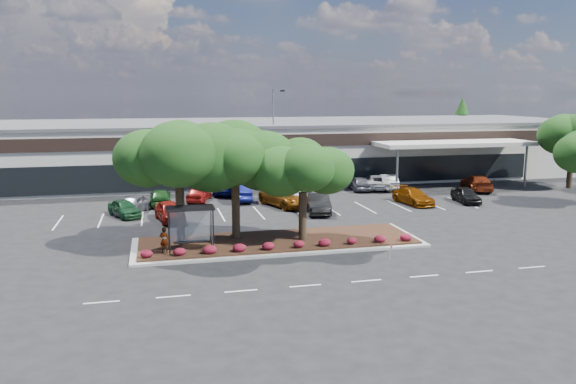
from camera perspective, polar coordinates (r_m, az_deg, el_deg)
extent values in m
plane|color=black|center=(32.35, 4.04, -6.85)|extent=(160.00, 160.00, 0.00)
cube|color=#BCB8AC|center=(64.52, -5.02, 4.28)|extent=(80.00, 20.00, 6.00)
cube|color=#505052|center=(64.29, -5.07, 7.04)|extent=(80.40, 20.40, 0.30)
cube|color=black|center=(54.47, -3.49, 5.16)|extent=(80.00, 0.25, 1.20)
cube|color=black|center=(54.83, -3.45, 1.83)|extent=(60.00, 0.18, 2.60)
cube|color=#BB0D12|center=(53.69, -9.81, 4.97)|extent=(6.00, 0.12, 1.00)
cube|color=#BCB8AC|center=(59.08, 16.50, 4.76)|extent=(16.00, 5.00, 0.40)
cylinder|color=slate|center=(54.37, 11.01, 2.12)|extent=(0.24, 0.24, 4.20)
cylinder|color=slate|center=(61.47, 23.00, 2.40)|extent=(0.24, 0.24, 4.20)
cube|color=#A5A59F|center=(35.55, -0.99, -5.15)|extent=(18.00, 6.00, 0.15)
cube|color=#48281C|center=(35.52, -0.99, -4.96)|extent=(17.20, 5.20, 0.12)
cube|color=silver|center=(27.30, -18.42, -10.58)|extent=(1.60, 0.12, 0.01)
cube|color=silver|center=(27.18, -11.58, -10.35)|extent=(1.60, 0.12, 0.01)
cube|color=silver|center=(27.43, -4.78, -9.98)|extent=(1.60, 0.12, 0.01)
cube|color=silver|center=(28.05, 1.78, -9.49)|extent=(1.60, 0.12, 0.01)
cube|color=silver|center=(29.02, 7.96, -8.91)|extent=(1.60, 0.12, 0.01)
cube|color=silver|center=(30.29, 13.67, -8.29)|extent=(1.60, 0.12, 0.01)
cube|color=silver|center=(31.83, 18.86, -7.65)|extent=(1.60, 0.12, 0.01)
cube|color=silver|center=(33.61, 23.52, -7.02)|extent=(1.60, 0.12, 0.01)
cube|color=silver|center=(44.59, -22.33, -2.89)|extent=(0.12, 5.00, 0.01)
cube|color=silver|center=(44.21, -18.49, -2.75)|extent=(0.12, 5.00, 0.01)
cube|color=silver|center=(44.03, -14.60, -2.61)|extent=(0.12, 5.00, 0.01)
cube|color=silver|center=(44.06, -10.69, -2.45)|extent=(0.12, 5.00, 0.01)
cube|color=silver|center=(44.29, -6.81, -2.28)|extent=(0.12, 5.00, 0.01)
cube|color=silver|center=(44.72, -2.99, -2.10)|extent=(0.12, 5.00, 0.01)
cube|color=silver|center=(45.34, 0.74, -1.92)|extent=(0.12, 5.00, 0.01)
cube|color=silver|center=(46.15, 4.36, -1.74)|extent=(0.12, 5.00, 0.01)
cube|color=silver|center=(47.14, 7.83, -1.55)|extent=(0.12, 5.00, 0.01)
cube|color=silver|center=(48.30, 11.16, -1.37)|extent=(0.12, 5.00, 0.01)
cube|color=silver|center=(49.61, 14.31, -1.20)|extent=(0.12, 5.00, 0.01)
cube|color=silver|center=(51.06, 17.29, -1.03)|extent=(0.12, 5.00, 0.01)
cylinder|color=black|center=(33.89, -12.03, -3.63)|extent=(0.08, 0.08, 2.50)
cylinder|color=black|center=(34.03, -7.81, -3.44)|extent=(0.08, 0.08, 2.50)
cylinder|color=black|center=(32.63, -11.96, -4.15)|extent=(0.08, 0.08, 2.50)
cylinder|color=black|center=(32.77, -7.58, -3.96)|extent=(0.08, 0.08, 2.50)
cube|color=black|center=(33.03, -9.91, -1.62)|extent=(2.75, 1.55, 0.10)
cube|color=silver|center=(33.91, -9.92, -3.33)|extent=(2.30, 0.03, 2.00)
cube|color=black|center=(33.74, -9.83, -5.01)|extent=(2.00, 0.35, 0.06)
cone|color=#1B3710|center=(85.50, 17.19, 6.28)|extent=(3.96, 3.96, 9.00)
imported|color=#594C47|center=(33.21, -12.45, -4.79)|extent=(0.64, 0.52, 1.53)
cube|color=#A5A59F|center=(58.04, -1.48, 0.90)|extent=(0.50, 0.50, 0.40)
cylinder|color=slate|center=(57.47, -1.50, 5.75)|extent=(0.14, 0.14, 9.45)
cube|color=slate|center=(57.36, -1.07, 10.32)|extent=(0.92, 0.33, 0.14)
cube|color=black|center=(57.41, -0.56, 10.25)|extent=(0.48, 0.35, 0.18)
cube|color=tan|center=(32.49, 10.36, -6.10)|extent=(0.03, 0.03, 0.90)
cube|color=#EC3E9B|center=(32.41, 10.46, -5.45)|extent=(0.02, 0.14, 0.18)
imported|color=#184725|center=(44.94, -16.29, -1.58)|extent=(3.00, 4.17, 1.32)
imported|color=#5C5A63|center=(46.07, -15.51, -1.21)|extent=(3.08, 4.45, 1.41)
imported|color=maroon|center=(42.60, -11.94, -1.92)|extent=(2.46, 4.54, 1.47)
imported|color=#6E3A09|center=(47.01, -0.23, -0.56)|extent=(4.25, 6.00, 1.52)
imported|color=silver|center=(47.26, 1.15, -0.56)|extent=(3.15, 5.25, 1.43)
imported|color=black|center=(44.62, 3.06, -1.08)|extent=(2.60, 5.15, 1.62)
imported|color=#733402|center=(49.17, 12.60, -0.44)|extent=(2.56, 4.86, 1.34)
imported|color=black|center=(51.11, 17.63, -0.29)|extent=(2.10, 4.08, 1.33)
imported|color=#1A4519|center=(48.69, -12.83, -0.48)|extent=(1.77, 4.28, 1.45)
imported|color=maroon|center=(49.80, -9.05, -0.18)|extent=(2.69, 4.29, 1.36)
imported|color=navy|center=(53.02, -5.75, 0.58)|extent=(4.21, 5.85, 1.48)
imported|color=navy|center=(49.79, -4.77, 0.06)|extent=(2.18, 5.05, 1.62)
imported|color=#5C5C64|center=(50.83, -0.94, 0.18)|extent=(3.10, 4.50, 1.41)
imported|color=#54545B|center=(55.32, 7.28, 0.89)|extent=(2.21, 4.29, 1.40)
imported|color=#B8B8B8|center=(56.15, 8.96, 1.00)|extent=(3.61, 5.54, 1.42)
imported|color=silver|center=(56.42, 10.10, 1.04)|extent=(2.65, 4.75, 1.48)
imported|color=maroon|center=(57.70, 18.63, 0.88)|extent=(3.45, 5.59, 1.51)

